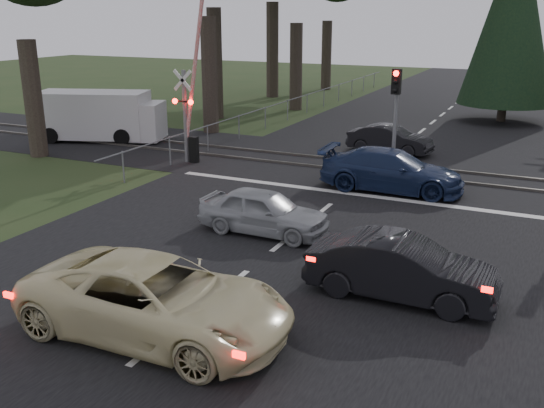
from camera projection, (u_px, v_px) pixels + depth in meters
The scene contains 16 objects.
ground at pixel (231, 284), 14.04m from camera, with size 120.00×120.00×0.00m, color #273A1A.
road at pixel (360, 181), 22.67m from camera, with size 14.00×100.00×0.01m, color black.
rail_corridor at pixel (375, 169), 24.40m from camera, with size 120.00×8.00×0.01m, color black.
stop_line at pixel (345, 193), 21.12m from camera, with size 13.00×0.35×0.00m, color silver.
rail_near at pixel (369, 172), 23.69m from camera, with size 120.00×0.12×0.10m, color #59544C.
rail_far at pixel (380, 163), 25.07m from camera, with size 120.00×0.12×0.10m, color #59544C.
crossing_signal at pixel (190, 114), 24.81m from camera, with size 1.62×0.38×6.96m.
traffic_signal_center at pixel (395, 105), 22.00m from camera, with size 0.32×0.48×4.10m.
conifer_tree at pixel (513, 13), 33.25m from camera, with size 5.20×5.20×11.00m.
fence_left at pixel (298, 117), 36.62m from camera, with size 0.10×36.00×1.20m, color slate, non-canonical shape.
cream_coupe at pixel (156, 299), 11.65m from camera, with size 2.50×5.42×1.51m, color beige.
dark_hatchback at pixel (401, 269), 13.20m from camera, with size 1.44×4.13×1.36m, color black.
silver_car at pixel (264, 212), 17.12m from camera, with size 1.51×3.76×1.28m, color #9B9FA3.
blue_sedan at pixel (392, 170), 21.23m from camera, with size 2.03×4.98×1.45m, color #18264A.
dark_car_far at pixel (390, 140), 26.95m from camera, with size 1.30×3.73×1.23m, color black.
white_van at pixel (102, 116), 29.51m from camera, with size 6.43×4.04×2.37m.
Camera 1 is at (6.31, -11.21, 6.02)m, focal length 40.00 mm.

